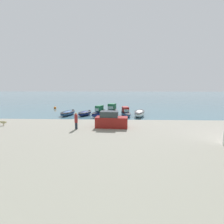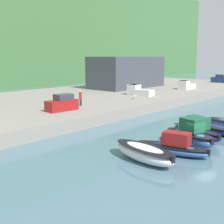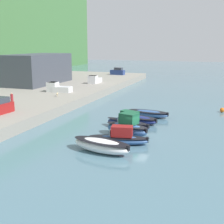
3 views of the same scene
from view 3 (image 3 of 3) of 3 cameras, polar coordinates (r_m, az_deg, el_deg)
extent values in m
plane|color=slate|center=(36.85, 4.63, -4.57)|extent=(320.00, 320.00, 0.00)
cube|color=#3D424C|center=(75.23, -13.37, 7.67)|extent=(17.83, 8.49, 6.83)
cube|color=slate|center=(73.06, -10.58, 7.66)|extent=(16.94, 0.10, 4.10)
ellipsoid|color=white|center=(31.56, -1.96, -6.19)|extent=(3.44, 6.70, 1.35)
ellipsoid|color=black|center=(31.41, -1.97, -5.38)|extent=(3.55, 6.84, 0.12)
cube|color=black|center=(29.99, 2.91, -6.67)|extent=(0.41, 0.35, 0.56)
ellipsoid|color=#33568E|center=(34.15, 1.27, -5.12)|extent=(2.86, 6.68, 0.90)
ellipsoid|color=black|center=(34.05, 1.28, -4.62)|extent=(2.95, 6.82, 0.12)
cube|color=maroon|center=(33.81, 1.83, -3.51)|extent=(1.69, 2.46, 1.13)
cube|color=#8CA5B2|center=(34.05, -0.32, -3.69)|extent=(1.18, 0.31, 0.56)
cube|color=black|center=(33.82, 6.46, -5.06)|extent=(0.40, 0.34, 0.56)
ellipsoid|color=#33568E|center=(37.09, 2.72, -3.22)|extent=(3.47, 5.82, 1.50)
ellipsoid|color=black|center=(36.95, 2.72, -2.44)|extent=(3.58, 5.95, 0.12)
cube|color=#195638|center=(36.59, 3.10, -1.19)|extent=(1.99, 2.26, 1.28)
cube|color=#8CA5B2|center=(37.23, 1.66, -1.24)|extent=(1.33, 0.48, 0.64)
cube|color=black|center=(35.71, 6.22, -3.40)|extent=(0.42, 0.37, 0.56)
ellipsoid|color=navy|center=(40.06, 2.86, -2.26)|extent=(3.61, 6.60, 1.20)
ellipsoid|color=black|center=(39.96, 2.87, -1.67)|extent=(3.71, 6.74, 0.12)
cube|color=#195638|center=(39.59, 3.26, -0.65)|extent=(1.82, 2.51, 1.20)
cube|color=#8CA5B2|center=(40.38, 1.79, -0.64)|extent=(0.97, 0.44, 0.60)
cube|color=black|center=(38.31, 6.57, -2.64)|extent=(0.43, 0.39, 0.56)
ellipsoid|color=navy|center=(43.06, 5.20, -1.41)|extent=(3.57, 5.50, 0.96)
ellipsoid|color=black|center=(42.98, 5.21, -0.98)|extent=(3.68, 5.62, 0.12)
cube|color=black|center=(41.85, 8.02, -1.62)|extent=(0.43, 0.37, 0.56)
ellipsoid|color=#33568E|center=(46.91, 6.66, -0.29)|extent=(3.20, 6.50, 0.96)
ellipsoid|color=black|center=(46.83, 6.67, 0.11)|extent=(3.31, 6.64, 0.12)
cube|color=black|center=(45.89, 10.10, -0.44)|extent=(0.40, 0.33, 0.56)
cube|color=#333842|center=(44.49, -19.85, 2.02)|extent=(2.39, 1.66, 0.76)
cube|color=navy|center=(94.49, 1.01, 7.26)|extent=(2.11, 4.32, 1.40)
cube|color=#333842|center=(94.28, 1.19, 7.91)|extent=(1.70, 2.42, 0.76)
cube|color=silver|center=(61.18, -9.08, 4.11)|extent=(2.16, 3.60, 1.10)
cube|color=silver|center=(62.03, -10.78, 4.54)|extent=(1.99, 1.98, 1.90)
cube|color=#2D333D|center=(61.94, -10.81, 5.18)|extent=(1.87, 1.70, 0.50)
cube|color=silver|center=(75.33, -2.96, 5.80)|extent=(3.57, 2.11, 1.10)
cube|color=silver|center=(73.41, -3.53, 5.93)|extent=(1.95, 1.96, 1.90)
cube|color=#2D333D|center=(73.33, -3.53, 6.48)|extent=(1.68, 1.85, 0.50)
cylinder|color=#232838|center=(48.64, -17.77, 1.38)|extent=(0.32, 0.32, 0.85)
cylinder|color=maroon|center=(48.48, -17.84, 2.48)|extent=(0.40, 0.40, 1.05)
sphere|color=tan|center=(48.38, -17.89, 3.24)|extent=(0.24, 0.24, 0.24)
cylinder|color=tan|center=(56.51, -9.98, 2.97)|extent=(0.12, 0.12, 0.28)
ellipsoid|color=tan|center=(56.46, -9.99, 3.30)|extent=(0.85, 0.49, 0.36)
sphere|color=tan|center=(56.78, -9.90, 3.46)|extent=(0.22, 0.22, 0.22)
sphere|color=orange|center=(52.64, 19.52, 0.35)|extent=(0.75, 0.75, 0.75)
camera|label=1|loc=(60.26, -37.96, 6.28)|focal=28.00mm
camera|label=2|loc=(8.53, 39.65, -5.87)|focal=50.00mm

